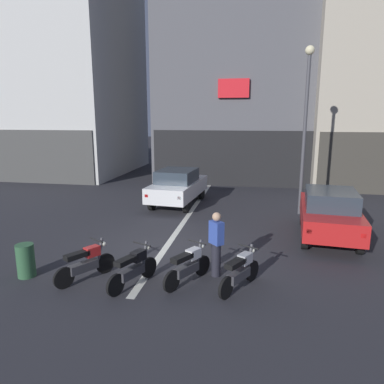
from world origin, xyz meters
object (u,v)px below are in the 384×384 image
(motorcycle_black_row_left_mid, at_px, (133,268))
(motorcycle_silver_row_right_mid, at_px, (240,271))
(car_red_parked_kerbside, at_px, (329,212))
(motorcycle_red_row_leftmost, at_px, (86,263))
(trash_bin, at_px, (26,261))
(car_white_crossing_near, at_px, (178,186))
(person_by_motorcycles, at_px, (216,244))
(street_lamp, at_px, (306,115))
(motorcycle_white_row_centre, at_px, (188,265))

(motorcycle_black_row_left_mid, distance_m, motorcycle_silver_row_right_mid, 2.53)
(car_red_parked_kerbside, distance_m, motorcycle_red_row_leftmost, 7.82)
(motorcycle_black_row_left_mid, bearing_deg, car_red_parked_kerbside, 40.30)
(car_red_parked_kerbside, bearing_deg, trash_bin, -151.21)
(car_red_parked_kerbside, distance_m, motorcycle_silver_row_right_mid, 4.97)
(car_white_crossing_near, height_order, person_by_motorcycles, person_by_motorcycles)
(street_lamp, bearing_deg, motorcycle_black_row_left_mid, -122.32)
(motorcycle_red_row_leftmost, bearing_deg, car_white_crossing_near, 85.90)
(car_red_parked_kerbside, distance_m, trash_bin, 9.22)
(motorcycle_red_row_leftmost, relative_size, person_by_motorcycles, 0.87)
(motorcycle_red_row_leftmost, xyz_separation_m, person_by_motorcycles, (3.13, 0.82, 0.40))
(car_red_parked_kerbside, xyz_separation_m, motorcycle_red_row_leftmost, (-6.48, -4.36, -0.43))
(person_by_motorcycles, bearing_deg, street_lamp, 66.75)
(motorcycle_black_row_left_mid, xyz_separation_m, motorcycle_white_row_centre, (1.26, 0.38, 0.00))
(motorcycle_white_row_centre, distance_m, motorcycle_silver_row_right_mid, 1.26)
(car_white_crossing_near, xyz_separation_m, motorcycle_white_row_centre, (1.94, -7.60, -0.43))
(motorcycle_red_row_leftmost, bearing_deg, motorcycle_white_row_centre, 6.84)
(motorcycle_silver_row_right_mid, bearing_deg, street_lamp, 73.20)
(car_white_crossing_near, xyz_separation_m, trash_bin, (-2.16, -7.98, -0.46))
(motorcycle_red_row_leftmost, distance_m, motorcycle_silver_row_right_mid, 3.77)
(motorcycle_red_row_leftmost, relative_size, motorcycle_white_row_centre, 0.98)
(car_white_crossing_near, relative_size, car_red_parked_kerbside, 1.00)
(motorcycle_white_row_centre, bearing_deg, trash_bin, -174.72)
(motorcycle_white_row_centre, bearing_deg, motorcycle_red_row_leftmost, -173.16)
(car_red_parked_kerbside, height_order, motorcycle_black_row_left_mid, car_red_parked_kerbside)
(car_red_parked_kerbside, relative_size, person_by_motorcycles, 2.55)
(car_white_crossing_near, bearing_deg, trash_bin, -105.12)
(street_lamp, height_order, motorcycle_red_row_leftmost, street_lamp)
(car_red_parked_kerbside, relative_size, motorcycle_black_row_left_mid, 2.72)
(street_lamp, relative_size, motorcycle_red_row_leftmost, 4.55)
(street_lamp, distance_m, motorcycle_silver_row_right_mid, 8.18)
(car_white_crossing_near, distance_m, motorcycle_silver_row_right_mid, 8.34)
(motorcycle_white_row_centre, bearing_deg, motorcycle_silver_row_right_mid, -3.97)
(motorcycle_red_row_leftmost, bearing_deg, motorcycle_silver_row_right_mid, 3.25)
(car_red_parked_kerbside, xyz_separation_m, motorcycle_black_row_left_mid, (-5.23, -4.43, -0.43))
(motorcycle_silver_row_right_mid, bearing_deg, trash_bin, -176.88)
(street_lamp, relative_size, motorcycle_white_row_centre, 4.45)
(car_white_crossing_near, xyz_separation_m, person_by_motorcycles, (2.56, -7.08, -0.03))
(motorcycle_white_row_centre, bearing_deg, car_white_crossing_near, 104.35)
(car_red_parked_kerbside, distance_m, motorcycle_black_row_left_mid, 6.87)
(motorcycle_silver_row_right_mid, xyz_separation_m, person_by_motorcycles, (-0.64, 0.61, 0.40))
(trash_bin, bearing_deg, car_red_parked_kerbside, 28.79)
(street_lamp, bearing_deg, motorcycle_red_row_leftmost, -129.09)
(motorcycle_red_row_leftmost, bearing_deg, motorcycle_black_row_left_mid, -3.52)
(motorcycle_black_row_left_mid, height_order, motorcycle_silver_row_right_mid, same)
(motorcycle_black_row_left_mid, bearing_deg, motorcycle_silver_row_right_mid, 6.61)
(motorcycle_black_row_left_mid, xyz_separation_m, trash_bin, (-2.84, -0.00, -0.03))
(motorcycle_red_row_leftmost, relative_size, trash_bin, 1.71)
(street_lamp, relative_size, motorcycle_silver_row_right_mid, 4.43)
(trash_bin, bearing_deg, car_white_crossing_near, 74.88)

